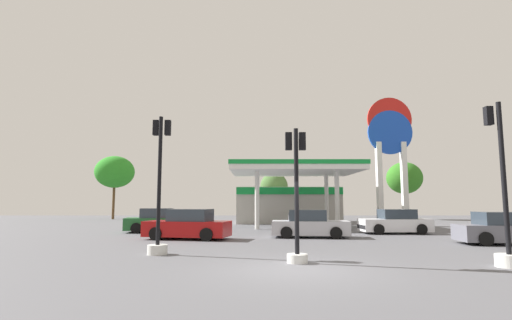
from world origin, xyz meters
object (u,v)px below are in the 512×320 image
at_px(car_1, 506,230).
at_px(car_0, 311,225).
at_px(car_3, 396,223).
at_px(traffic_signal_0, 298,206).
at_px(traffic_signal_2, 508,223).
at_px(car_4, 161,221).
at_px(tree_1, 275,187).
at_px(car_2, 189,225).
at_px(traffic_signal_1, 160,205).
at_px(tree_0, 116,172).
at_px(tree_2, 406,178).
at_px(station_pole_sign, 392,145).

bearing_deg(car_1, car_0, 157.03).
bearing_deg(car_3, car_0, -155.14).
relative_size(traffic_signal_0, traffic_signal_2, 0.86).
relative_size(car_4, traffic_signal_0, 1.04).
distance_m(car_1, tree_1, 26.41).
height_order(car_2, traffic_signal_1, traffic_signal_1).
relative_size(traffic_signal_1, tree_0, 0.70).
bearing_deg(traffic_signal_1, traffic_signal_0, -21.41).
distance_m(car_0, car_2, 6.44).
height_order(car_2, car_3, car_2).
relative_size(traffic_signal_0, tree_2, 0.66).
bearing_deg(car_0, tree_2, 57.90).
bearing_deg(traffic_signal_2, car_4, 135.62).
bearing_deg(traffic_signal_1, tree_1, 78.84).
height_order(car_1, tree_0, tree_0).
height_order(traffic_signal_1, tree_0, tree_0).
bearing_deg(car_2, traffic_signal_0, -58.14).
bearing_deg(car_3, traffic_signal_0, -122.44).
relative_size(station_pole_sign, car_2, 2.33).
bearing_deg(car_2, tree_2, 48.73).
relative_size(traffic_signal_1, traffic_signal_2, 1.03).
height_order(car_3, traffic_signal_2, traffic_signal_2).
bearing_deg(station_pole_sign, tree_2, 64.46).
relative_size(car_1, traffic_signal_2, 0.85).
bearing_deg(car_2, car_4, 119.52).
xyz_separation_m(car_1, traffic_signal_0, (-9.80, -5.17, 1.09)).
relative_size(station_pole_sign, traffic_signal_1, 2.09).
height_order(car_4, tree_1, tree_1).
height_order(car_0, tree_0, tree_0).
distance_m(car_3, tree_0, 31.95).
distance_m(car_4, tree_1, 19.48).
xyz_separation_m(traffic_signal_1, tree_2, (20.14, 28.64, 2.81)).
height_order(car_0, car_3, car_0).
bearing_deg(car_3, tree_1, 108.97).
distance_m(traffic_signal_0, tree_0, 35.87).
bearing_deg(tree_2, station_pole_sign, -115.54).
relative_size(car_2, traffic_signal_1, 0.90).
bearing_deg(car_1, car_3, 114.13).
height_order(traffic_signal_1, traffic_signal_2, traffic_signal_1).
height_order(car_3, car_4, car_4).
height_order(station_pole_sign, traffic_signal_1, station_pole_sign).
height_order(car_4, tree_2, tree_2).
height_order(car_0, car_1, car_0).
distance_m(car_0, traffic_signal_2, 10.43).
relative_size(station_pole_sign, traffic_signal_0, 2.50).
distance_m(station_pole_sign, traffic_signal_2, 20.60).
bearing_deg(station_pole_sign, car_2, -142.43).
xyz_separation_m(car_3, tree_1, (-6.40, 18.61, 2.95)).
relative_size(car_1, traffic_signal_1, 0.82).
height_order(station_pole_sign, traffic_signal_2, station_pole_sign).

